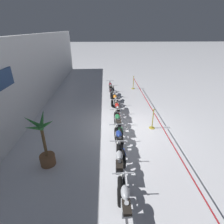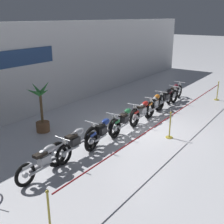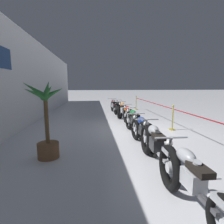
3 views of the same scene
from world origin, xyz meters
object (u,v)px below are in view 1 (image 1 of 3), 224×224
motorcycle_maroon_7 (111,89)px  stanchion_far_left (162,130)px  stanchion_mid_left (152,122)px  stanchion_mid_right (133,84)px  motorcycle_orange_5 (115,103)px  motorcycle_blue_2 (119,143)px  motorcycle_black_6 (113,95)px  potted_palm_left_of_row (45,146)px  motorcycle_silver_0 (126,207)px  motorcycle_green_3 (118,125)px  motorcycle_silver_1 (119,168)px  motorcycle_red_4 (117,112)px

motorcycle_maroon_7 → stanchion_far_left: (-6.20, -1.90, 0.29)m
stanchion_mid_left → stanchion_mid_right: bearing=0.0°
motorcycle_orange_5 → motorcycle_blue_2: bearing=179.0°
motorcycle_black_6 → potted_palm_left_of_row: size_ratio=1.16×
motorcycle_silver_0 → stanchion_far_left: stanchion_far_left is taller
motorcycle_green_3 → motorcycle_black_6: bearing=1.0°
motorcycle_orange_5 → stanchion_mid_left: stanchion_mid_left is taller
motorcycle_silver_1 → motorcycle_green_3: size_ratio=1.07×
motorcycle_red_4 → motorcycle_green_3: bearing=177.8°
motorcycle_red_4 → stanchion_far_left: stanchion_far_left is taller
motorcycle_maroon_7 → motorcycle_green_3: bearing=-178.1°
motorcycle_silver_1 → motorcycle_blue_2: bearing=-4.8°
motorcycle_green_3 → motorcycle_maroon_7: bearing=1.9°
motorcycle_blue_2 → motorcycle_orange_5: 3.97m
motorcycle_silver_1 → motorcycle_orange_5: bearing=-2.0°
potted_palm_left_of_row → stanchion_far_left: 4.54m
motorcycle_silver_1 → motorcycle_green_3: 2.75m
motorcycle_red_4 → motorcycle_maroon_7: bearing=3.4°
motorcycle_orange_5 → stanchion_mid_right: bearing=-22.4°
motorcycle_silver_1 → potted_palm_left_of_row: 2.69m
motorcycle_blue_2 → potted_palm_left_of_row: 2.73m
motorcycle_red_4 → stanchion_mid_right: (5.35, -1.67, -0.11)m
motorcycle_silver_0 → stanchion_mid_left: (4.52, -1.83, -0.10)m
motorcycle_red_4 → motorcycle_orange_5: bearing=1.5°
motorcycle_blue_2 → motorcycle_orange_5: size_ratio=1.00×
motorcycle_blue_2 → motorcycle_green_3: 1.41m
motorcycle_green_3 → stanchion_mid_left: stanchion_mid_left is taller
stanchion_far_left → potted_palm_left_of_row: bearing=102.6°
stanchion_far_left → motorcycle_black_6: bearing=19.9°
motorcycle_silver_0 → motorcycle_silver_1: bearing=2.4°
motorcycle_red_4 → potted_palm_left_of_row: 4.31m
stanchion_mid_left → stanchion_far_left: bearing=180.0°
stanchion_mid_left → motorcycle_maroon_7: bearing=21.6°
motorcycle_blue_2 → motorcycle_red_4: bearing=-2.1°
motorcycle_blue_2 → stanchion_far_left: 1.86m
motorcycle_blue_2 → potted_palm_left_of_row: bearing=101.4°
motorcycle_red_4 → motorcycle_black_6: bearing=2.6°
stanchion_mid_right → stanchion_far_left: bearing=180.0°
motorcycle_red_4 → motorcycle_maroon_7: (3.90, 0.23, -0.01)m
motorcycle_red_4 → motorcycle_black_6: motorcycle_red_4 is taller
motorcycle_maroon_7 → stanchion_mid_right: size_ratio=2.06×
motorcycle_silver_0 → motorcycle_black_6: (8.10, -0.03, -0.00)m
stanchion_mid_right → potted_palm_left_of_row: bearing=152.9°
motorcycle_black_6 → stanchion_mid_right: size_ratio=2.23×
motorcycle_black_6 → motorcycle_maroon_7: motorcycle_black_6 is taller
motorcycle_orange_5 → motorcycle_maroon_7: 2.69m
motorcycle_blue_2 → stanchion_mid_left: size_ratio=2.10×
motorcycle_orange_5 → stanchion_far_left: (-3.52, -1.71, 0.27)m
motorcycle_maroon_7 → motorcycle_blue_2: bearing=-178.9°
motorcycle_silver_1 → stanchion_mid_right: bearing=-11.3°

